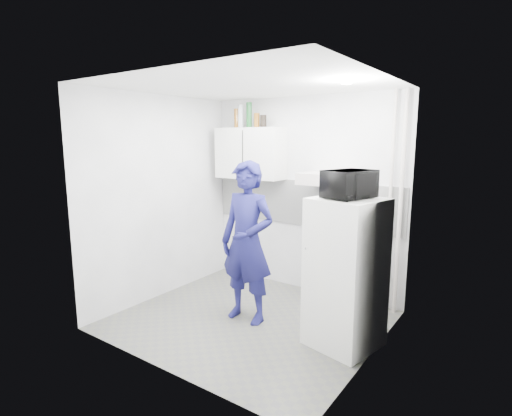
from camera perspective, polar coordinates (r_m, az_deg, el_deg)
The scene contains 22 objects.
floor at distance 4.75m, azimuth -1.05°, elevation -15.67°, with size 2.80×2.80×0.00m, color #5B5C4F.
ceiling at distance 4.33m, azimuth -1.16°, elevation 17.18°, with size 2.80×2.80×0.00m, color white.
wall_back at distance 5.40m, azimuth 6.75°, elevation 1.82°, with size 2.80×2.80×0.00m, color white.
wall_left at distance 5.29m, azimuth -13.43°, elevation 1.45°, with size 2.60×2.60×0.00m, color white.
wall_right at distance 3.72m, azimuth 16.60°, elevation -2.17°, with size 2.60×2.60×0.00m, color white.
person at distance 4.47m, azimuth -1.27°, elevation -4.91°, with size 0.66×0.43×1.82m, color #171752.
stove at distance 5.14m, azimuth 11.21°, elevation -9.17°, with size 0.49×0.49×0.78m, color beige.
fridge at distance 4.07m, azimuth 12.69°, elevation -9.08°, with size 0.62×0.62×1.49m, color white.
stove_top at distance 5.02m, azimuth 11.36°, elevation -4.78°, with size 0.47×0.47×0.03m, color black.
saucepan at distance 4.98m, azimuth 12.08°, elevation -4.20°, with size 0.17×0.17×0.09m, color silver.
microwave at distance 3.88m, azimuth 13.18°, elevation 3.33°, with size 0.33×0.49×0.27m, color black.
bottle_b at distance 5.75m, azimuth -2.80°, elevation 12.67°, with size 0.07×0.07×0.27m, color brown.
bottle_c at distance 5.71m, azimuth -2.21°, elevation 12.94°, with size 0.08×0.08×0.31m, color #B2B7BC.
bottle_d at distance 5.62m, azimuth -1.00°, elevation 13.14°, with size 0.08×0.08×0.34m, color #144C1E.
canister_a at distance 5.54m, azimuth 0.12°, elevation 12.41°, with size 0.08×0.08×0.19m, color brown.
canister_b at distance 5.48m, azimuth 1.05°, elevation 12.29°, with size 0.09×0.09×0.16m, color black.
upper_cabinet at distance 5.60m, azimuth -0.82°, elevation 7.82°, with size 1.00×0.35×0.70m, color white.
range_hood at distance 4.95m, azimuth 10.03°, elevation 4.15°, with size 0.60×0.50×0.14m, color beige.
backsplash at distance 5.40m, azimuth 6.66°, elevation 0.75°, with size 2.74×0.03×0.60m, color white.
pipe_a at distance 4.85m, azimuth 19.92°, elevation 0.38°, with size 0.05×0.05×2.60m, color beige.
pipe_b at distance 4.88m, azimuth 18.56°, elevation 0.52°, with size 0.04×0.04×2.60m, color beige.
ceiling_spot_fixture at distance 4.00m, azimuth 12.83°, elevation 17.10°, with size 0.10×0.10×0.02m, color white.
Camera 1 is at (2.53, -3.46, 2.05)m, focal length 28.00 mm.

